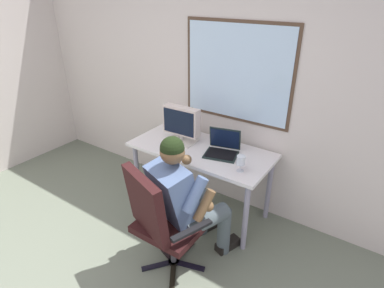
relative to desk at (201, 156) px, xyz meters
name	(u,v)px	position (x,y,z in m)	size (l,w,h in m)	color
wall_rear	(209,73)	(-0.16, 0.40, 0.74)	(4.97, 0.08, 2.81)	beige
desk	(201,156)	(0.00, 0.00, 0.00)	(1.44, 0.67, 0.75)	#8D8B9F
office_chair	(160,217)	(0.19, -0.88, -0.10)	(0.69, 0.64, 1.00)	black
person_seated	(186,197)	(0.26, -0.63, -0.02)	(0.66, 0.85, 1.22)	#4A565B
crt_monitor	(181,123)	(-0.25, 0.02, 0.30)	(0.40, 0.25, 0.38)	beige
laptop	(223,147)	(0.22, 0.04, 0.15)	(0.37, 0.34, 0.23)	black
wine_glass	(241,161)	(0.52, -0.17, 0.19)	(0.08, 0.08, 0.15)	silver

